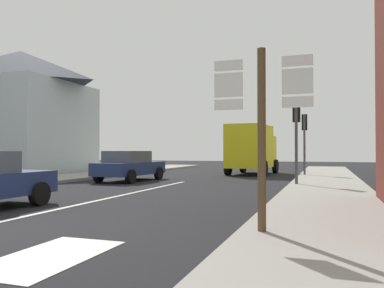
{
  "coord_description": "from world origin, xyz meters",
  "views": [
    {
      "loc": [
        6.39,
        -5.59,
        1.48
      ],
      "look_at": [
        1.42,
        9.09,
        1.75
      ],
      "focal_mm": 36.91,
      "sensor_mm": 36.0,
      "label": 1
    }
  ],
  "objects_px": {
    "delivery_truck": "(252,148)",
    "traffic_light_far_right": "(305,131)",
    "route_sign_post": "(262,125)",
    "sedan_far": "(129,165)",
    "traffic_light_near_right": "(296,123)"
  },
  "relations": [
    {
      "from": "sedan_far",
      "to": "route_sign_post",
      "type": "height_order",
      "value": "route_sign_post"
    },
    {
      "from": "traffic_light_near_right",
      "to": "route_sign_post",
      "type": "bearing_deg",
      "value": -89.38
    },
    {
      "from": "route_sign_post",
      "to": "traffic_light_near_right",
      "type": "height_order",
      "value": "traffic_light_near_right"
    },
    {
      "from": "sedan_far",
      "to": "delivery_truck",
      "type": "bearing_deg",
      "value": 57.41
    },
    {
      "from": "sedan_far",
      "to": "route_sign_post",
      "type": "xyz_separation_m",
      "value": [
        8.08,
        -10.63,
        1.15
      ]
    },
    {
      "from": "delivery_truck",
      "to": "traffic_light_far_right",
      "type": "relative_size",
      "value": 1.45
    },
    {
      "from": "traffic_light_near_right",
      "to": "traffic_light_far_right",
      "type": "height_order",
      "value": "traffic_light_near_right"
    },
    {
      "from": "route_sign_post",
      "to": "traffic_light_near_right",
      "type": "relative_size",
      "value": 0.9
    },
    {
      "from": "delivery_truck",
      "to": "route_sign_post",
      "type": "distance_m",
      "value": 18.31
    },
    {
      "from": "delivery_truck",
      "to": "traffic_light_near_right",
      "type": "relative_size",
      "value": 1.45
    },
    {
      "from": "delivery_truck",
      "to": "sedan_far",
      "type": "bearing_deg",
      "value": -122.59
    },
    {
      "from": "sedan_far",
      "to": "traffic_light_near_right",
      "type": "relative_size",
      "value": 1.21
    },
    {
      "from": "delivery_truck",
      "to": "traffic_light_far_right",
      "type": "distance_m",
      "value": 3.68
    },
    {
      "from": "route_sign_post",
      "to": "traffic_light_far_right",
      "type": "height_order",
      "value": "traffic_light_far_right"
    },
    {
      "from": "sedan_far",
      "to": "traffic_light_far_right",
      "type": "xyz_separation_m",
      "value": [
        7.97,
        5.96,
        1.87
      ]
    }
  ]
}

